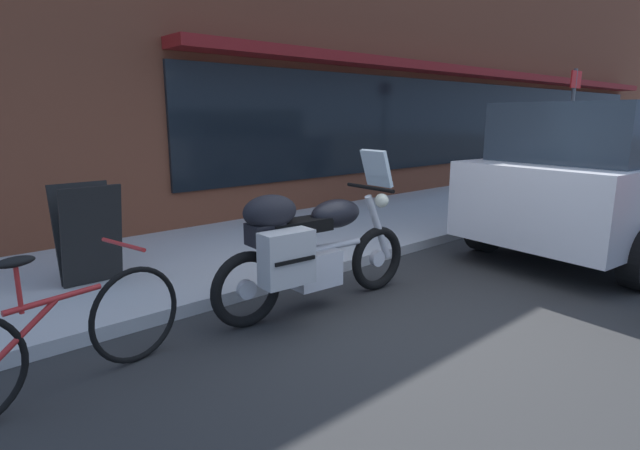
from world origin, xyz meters
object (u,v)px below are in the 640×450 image
object	(u,v)px
parking_sign_pole	(571,123)
sandwich_board_sign	(88,234)
touring_motorcycle	(309,245)
parked_minivan	(619,175)
parked_bicycle	(58,337)

from	to	relation	value
parking_sign_pole	sandwich_board_sign	bearing A→B (deg)	174.59
touring_motorcycle	sandwich_board_sign	bearing A→B (deg)	126.81
touring_motorcycle	sandwich_board_sign	world-z (taller)	touring_motorcycle
touring_motorcycle	parking_sign_pole	xyz separation A→B (m)	(7.50, 0.90, 0.98)
touring_motorcycle	sandwich_board_sign	xyz separation A→B (m)	(-1.30, 1.73, -0.00)
touring_motorcycle	parked_minivan	xyz separation A→B (m)	(4.35, -1.03, 0.37)
touring_motorcycle	parking_sign_pole	bearing A→B (deg)	6.84
touring_motorcycle	parked_bicycle	xyz separation A→B (m)	(-2.04, -0.00, -0.23)
sandwich_board_sign	parked_bicycle	bearing A→B (deg)	-113.05
sandwich_board_sign	parking_sign_pole	size ratio (longest dim) A/B	0.39
parked_minivan	parking_sign_pole	bearing A→B (deg)	31.47
touring_motorcycle	parked_minivan	bearing A→B (deg)	-13.28
touring_motorcycle	parking_sign_pole	size ratio (longest dim) A/B	0.86
touring_motorcycle	parked_bicycle	size ratio (longest dim) A/B	1.23
parked_bicycle	parked_minivan	world-z (taller)	parked_minivan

